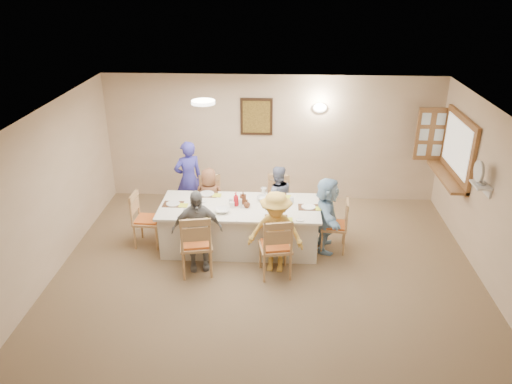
# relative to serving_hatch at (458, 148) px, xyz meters

# --- Properties ---
(ground) EXTENTS (7.00, 7.00, 0.00)m
(ground) POSITION_rel_serving_hatch_xyz_m (-3.21, -2.40, -1.50)
(ground) COLOR brown
(room_walls) EXTENTS (7.00, 7.00, 7.00)m
(room_walls) POSITION_rel_serving_hatch_xyz_m (-3.21, -2.40, 0.01)
(room_walls) COLOR #C9AE8B
(room_walls) RESTS_ON ground
(wall_picture) EXTENTS (0.62, 0.05, 0.72)m
(wall_picture) POSITION_rel_serving_hatch_xyz_m (-3.51, 1.06, 0.20)
(wall_picture) COLOR black
(wall_picture) RESTS_ON room_walls
(wall_sconce) EXTENTS (0.26, 0.09, 0.18)m
(wall_sconce) POSITION_rel_serving_hatch_xyz_m (-2.31, 1.04, 0.40)
(wall_sconce) COLOR white
(wall_sconce) RESTS_ON room_walls
(ceiling_light) EXTENTS (0.36, 0.36, 0.05)m
(ceiling_light) POSITION_rel_serving_hatch_xyz_m (-4.21, -0.90, 0.97)
(ceiling_light) COLOR white
(ceiling_light) RESTS_ON room_walls
(serving_hatch) EXTENTS (0.06, 1.50, 1.15)m
(serving_hatch) POSITION_rel_serving_hatch_xyz_m (0.00, 0.00, 0.00)
(serving_hatch) COLOR #905D34
(serving_hatch) RESTS_ON room_walls
(hatch_sill) EXTENTS (0.30, 1.50, 0.05)m
(hatch_sill) POSITION_rel_serving_hatch_xyz_m (-0.12, 0.00, -0.53)
(hatch_sill) COLOR #905D34
(hatch_sill) RESTS_ON room_walls
(shutter_door) EXTENTS (0.55, 0.04, 1.00)m
(shutter_door) POSITION_rel_serving_hatch_xyz_m (-0.26, 0.76, 0.00)
(shutter_door) COLOR #905D34
(shutter_door) RESTS_ON room_walls
(fan_shelf) EXTENTS (0.22, 0.36, 0.03)m
(fan_shelf) POSITION_rel_serving_hatch_xyz_m (-0.08, -1.35, -0.10)
(fan_shelf) COLOR white
(fan_shelf) RESTS_ON room_walls
(desk_fan) EXTENTS (0.30, 0.30, 0.28)m
(desk_fan) POSITION_rel_serving_hatch_xyz_m (-0.11, -1.35, 0.05)
(desk_fan) COLOR #A5A5A8
(desk_fan) RESTS_ON fan_shelf
(dining_table) EXTENTS (2.62, 1.11, 0.76)m
(dining_table) POSITION_rel_serving_hatch_xyz_m (-3.68, -0.92, -1.12)
(dining_table) COLOR white
(dining_table) RESTS_ON ground
(chair_back_left) EXTENTS (0.49, 0.49, 0.89)m
(chair_back_left) POSITION_rel_serving_hatch_xyz_m (-4.28, -0.12, -1.05)
(chair_back_left) COLOR tan
(chair_back_left) RESTS_ON ground
(chair_back_right) EXTENTS (0.50, 0.50, 0.93)m
(chair_back_right) POSITION_rel_serving_hatch_xyz_m (-3.08, -0.12, -1.04)
(chair_back_right) COLOR tan
(chair_back_right) RESTS_ON ground
(chair_front_left) EXTENTS (0.58, 0.58, 1.04)m
(chair_front_left) POSITION_rel_serving_hatch_xyz_m (-4.28, -1.72, -0.98)
(chair_front_left) COLOR tan
(chair_front_left) RESTS_ON ground
(chair_front_right) EXTENTS (0.57, 0.57, 1.01)m
(chair_front_right) POSITION_rel_serving_hatch_xyz_m (-3.08, -1.72, -1.00)
(chair_front_right) COLOR tan
(chair_front_right) RESTS_ON ground
(chair_left_end) EXTENTS (0.47, 0.47, 0.94)m
(chair_left_end) POSITION_rel_serving_hatch_xyz_m (-5.23, -0.92, -1.03)
(chair_left_end) COLOR tan
(chair_left_end) RESTS_ON ground
(chair_right_end) EXTENTS (0.47, 0.47, 0.90)m
(chair_right_end) POSITION_rel_serving_hatch_xyz_m (-2.13, -0.92, -1.05)
(chair_right_end) COLOR tan
(chair_right_end) RESTS_ON ground
(diner_back_left) EXTENTS (0.55, 0.36, 1.12)m
(diner_back_left) POSITION_rel_serving_hatch_xyz_m (-4.28, -0.24, -0.94)
(diner_back_left) COLOR brown
(diner_back_left) RESTS_ON ground
(diner_back_right) EXTENTS (0.73, 0.65, 1.20)m
(diner_back_right) POSITION_rel_serving_hatch_xyz_m (-3.08, -0.24, -0.90)
(diner_back_right) COLOR slate
(diner_back_right) RESTS_ON ground
(diner_front_left) EXTENTS (0.90, 0.62, 1.32)m
(diner_front_left) POSITION_rel_serving_hatch_xyz_m (-4.28, -1.60, -0.84)
(diner_front_left) COLOR gray
(diner_front_left) RESTS_ON ground
(diner_front_right) EXTENTS (0.97, 0.70, 1.32)m
(diner_front_right) POSITION_rel_serving_hatch_xyz_m (-3.08, -1.60, -0.84)
(diner_front_right) COLOR #EAB74B
(diner_front_right) RESTS_ON ground
(diner_right_end) EXTENTS (1.20, 0.43, 1.28)m
(diner_right_end) POSITION_rel_serving_hatch_xyz_m (-2.26, -0.92, -0.86)
(diner_right_end) COLOR #A1CEF2
(diner_right_end) RESTS_ON ground
(caregiver) EXTENTS (0.83, 0.80, 1.46)m
(caregiver) POSITION_rel_serving_hatch_xyz_m (-4.73, 0.23, -0.77)
(caregiver) COLOR #3B3AB7
(caregiver) RESTS_ON ground
(placemat_fl) EXTENTS (0.35, 0.26, 0.01)m
(placemat_fl) POSITION_rel_serving_hatch_xyz_m (-4.28, -1.34, -0.74)
(placemat_fl) COLOR #472B19
(placemat_fl) RESTS_ON dining_table
(plate_fl) EXTENTS (0.26, 0.26, 0.02)m
(plate_fl) POSITION_rel_serving_hatch_xyz_m (-4.28, -1.34, -0.73)
(plate_fl) COLOR white
(plate_fl) RESTS_ON dining_table
(napkin_fl) EXTENTS (0.15, 0.15, 0.01)m
(napkin_fl) POSITION_rel_serving_hatch_xyz_m (-4.10, -1.39, -0.73)
(napkin_fl) COLOR yellow
(napkin_fl) RESTS_ON dining_table
(placemat_fr) EXTENTS (0.36, 0.26, 0.01)m
(placemat_fr) POSITION_rel_serving_hatch_xyz_m (-3.08, -1.34, -0.74)
(placemat_fr) COLOR #472B19
(placemat_fr) RESTS_ON dining_table
(plate_fr) EXTENTS (0.24, 0.24, 0.01)m
(plate_fr) POSITION_rel_serving_hatch_xyz_m (-3.08, -1.34, -0.73)
(plate_fr) COLOR white
(plate_fr) RESTS_ON dining_table
(napkin_fr) EXTENTS (0.15, 0.15, 0.01)m
(napkin_fr) POSITION_rel_serving_hatch_xyz_m (-2.90, -1.39, -0.73)
(napkin_fr) COLOR yellow
(napkin_fr) RESTS_ON dining_table
(placemat_bl) EXTENTS (0.36, 0.27, 0.01)m
(placemat_bl) POSITION_rel_serving_hatch_xyz_m (-4.28, -0.50, -0.74)
(placemat_bl) COLOR #472B19
(placemat_bl) RESTS_ON dining_table
(plate_bl) EXTENTS (0.25, 0.25, 0.02)m
(plate_bl) POSITION_rel_serving_hatch_xyz_m (-4.28, -0.50, -0.73)
(plate_bl) COLOR white
(plate_bl) RESTS_ON dining_table
(napkin_bl) EXTENTS (0.15, 0.15, 0.01)m
(napkin_bl) POSITION_rel_serving_hatch_xyz_m (-4.10, -0.55, -0.73)
(napkin_bl) COLOR yellow
(napkin_bl) RESTS_ON dining_table
(placemat_br) EXTENTS (0.33, 0.24, 0.01)m
(placemat_br) POSITION_rel_serving_hatch_xyz_m (-3.08, -0.50, -0.74)
(placemat_br) COLOR #472B19
(placemat_br) RESTS_ON dining_table
(plate_br) EXTENTS (0.25, 0.25, 0.02)m
(plate_br) POSITION_rel_serving_hatch_xyz_m (-3.08, -0.50, -0.73)
(plate_br) COLOR white
(plate_br) RESTS_ON dining_table
(napkin_br) EXTENTS (0.13, 0.13, 0.01)m
(napkin_br) POSITION_rel_serving_hatch_xyz_m (-2.90, -0.55, -0.73)
(napkin_br) COLOR yellow
(napkin_br) RESTS_ON dining_table
(placemat_le) EXTENTS (0.33, 0.25, 0.01)m
(placemat_le) POSITION_rel_serving_hatch_xyz_m (-4.78, -0.92, -0.74)
(placemat_le) COLOR #472B19
(placemat_le) RESTS_ON dining_table
(plate_le) EXTENTS (0.22, 0.22, 0.01)m
(plate_le) POSITION_rel_serving_hatch_xyz_m (-4.78, -0.92, -0.73)
(plate_le) COLOR white
(plate_le) RESTS_ON dining_table
(napkin_le) EXTENTS (0.14, 0.14, 0.01)m
(napkin_le) POSITION_rel_serving_hatch_xyz_m (-4.60, -0.97, -0.73)
(napkin_le) COLOR yellow
(napkin_le) RESTS_ON dining_table
(placemat_re) EXTENTS (0.33, 0.25, 0.01)m
(placemat_re) POSITION_rel_serving_hatch_xyz_m (-2.56, -0.92, -0.74)
(placemat_re) COLOR #472B19
(placemat_re) RESTS_ON dining_table
(plate_re) EXTENTS (0.23, 0.23, 0.01)m
(plate_re) POSITION_rel_serving_hatch_xyz_m (-2.56, -0.92, -0.73)
(plate_re) COLOR white
(plate_re) RESTS_ON dining_table
(napkin_re) EXTENTS (0.14, 0.14, 0.01)m
(napkin_re) POSITION_rel_serving_hatch_xyz_m (-2.38, -0.97, -0.73)
(napkin_re) COLOR yellow
(napkin_re) RESTS_ON dining_table
(teacup_a) EXTENTS (0.17, 0.17, 0.08)m
(teacup_a) POSITION_rel_serving_hatch_xyz_m (-4.50, -1.26, -0.70)
(teacup_a) COLOR white
(teacup_a) RESTS_ON dining_table
(teacup_b) EXTENTS (0.16, 0.16, 0.09)m
(teacup_b) POSITION_rel_serving_hatch_xyz_m (-3.31, -0.38, -0.69)
(teacup_b) COLOR white
(teacup_b) RESTS_ON dining_table
(bowl_a) EXTENTS (0.32, 0.32, 0.06)m
(bowl_a) POSITION_rel_serving_hatch_xyz_m (-3.94, -1.16, -0.71)
(bowl_a) COLOR white
(bowl_a) RESTS_ON dining_table
(bowl_b) EXTENTS (0.29, 0.29, 0.07)m
(bowl_b) POSITION_rel_serving_hatch_xyz_m (-3.30, -0.69, -0.71)
(bowl_b) COLOR white
(bowl_b) RESTS_ON dining_table
(condiment_ketchup) EXTENTS (0.15, 0.15, 0.24)m
(condiment_ketchup) POSITION_rel_serving_hatch_xyz_m (-3.74, -0.92, -0.62)
(condiment_ketchup) COLOR red
(condiment_ketchup) RESTS_ON dining_table
(condiment_brown) EXTENTS (0.10, 0.11, 0.22)m
(condiment_brown) POSITION_rel_serving_hatch_xyz_m (-3.63, -0.83, -0.63)
(condiment_brown) COLOR #5A2E18
(condiment_brown) RESTS_ON dining_table
(condiment_malt) EXTENTS (0.16, 0.16, 0.14)m
(condiment_malt) POSITION_rel_serving_hatch_xyz_m (-3.56, -0.97, -0.67)
(condiment_malt) COLOR #5A2E18
(condiment_malt) RESTS_ON dining_table
(drinking_glass) EXTENTS (0.06, 0.06, 0.10)m
(drinking_glass) POSITION_rel_serving_hatch_xyz_m (-3.83, -0.87, -0.68)
(drinking_glass) COLOR silver
(drinking_glass) RESTS_ON dining_table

